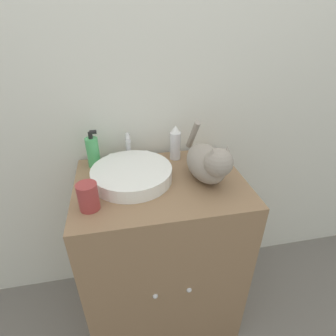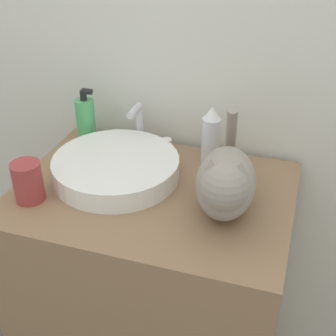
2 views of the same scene
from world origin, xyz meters
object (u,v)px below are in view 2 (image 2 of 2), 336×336
at_px(cat, 226,182).
at_px(cup, 28,182).
at_px(soap_bottle, 86,121).
at_px(spray_bottle, 211,136).

xyz_separation_m(cat, cup, (-0.49, -0.10, -0.04)).
distance_m(soap_bottle, spray_bottle, 0.40).
relative_size(cat, soap_bottle, 2.01).
bearing_deg(cup, soap_bottle, 89.16).
height_order(cat, spray_bottle, cat).
bearing_deg(soap_bottle, cup, -90.84).
height_order(spray_bottle, cup, spray_bottle).
bearing_deg(spray_bottle, cup, -140.64).
distance_m(spray_bottle, cup, 0.52).
height_order(soap_bottle, spray_bottle, soap_bottle).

